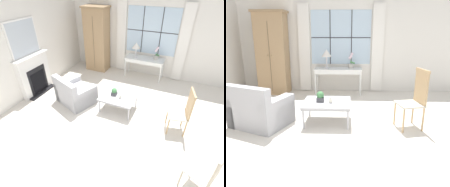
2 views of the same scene
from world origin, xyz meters
The scene contains 14 objects.
ground_plane centered at (0.00, 0.00, 0.00)m, with size 14.00×14.00×0.00m, color silver.
wall_back_windowed centered at (0.00, 3.02, 1.40)m, with size 7.20×0.14×2.80m.
wall_left centered at (-3.03, 0.60, 1.40)m, with size 0.06×7.20×2.80m, color silver.
fireplace centered at (-2.91, 0.34, 0.73)m, with size 0.34×1.19×2.22m.
armoire centered at (-1.94, 2.67, 1.17)m, with size 0.90×0.61×2.32m.
console_table centered at (-0.06, 2.67, 0.66)m, with size 1.35×0.53×0.74m.
table_lamp centered at (-0.39, 2.60, 1.17)m, with size 0.29×0.29×0.54m.
potted_orchid centered at (0.30, 2.75, 0.92)m, with size 0.19×0.15×0.45m.
armchair_upholstered centered at (-1.48, 0.35, 0.28)m, with size 1.23×1.13×0.84m.
side_chair_wooden centered at (1.47, 0.37, 0.62)m, with size 0.52×0.52×1.12m.
accent_chair_wooden centered at (1.96, -1.02, 0.60)m, with size 0.59×0.59×1.08m.
coffee_table centered at (-0.20, 0.55, 0.39)m, with size 0.93×0.78×0.43m.
potted_plant_small centered at (-0.33, 0.56, 0.53)m, with size 0.15×0.15×0.21m.
pillar_candle centered at (-0.12, 0.48, 0.49)m, with size 0.09×0.09×0.13m.
Camera 1 is at (1.22, -3.09, 3.12)m, focal length 28.00 mm.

